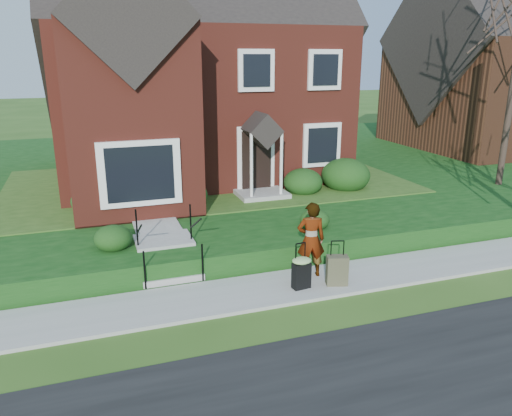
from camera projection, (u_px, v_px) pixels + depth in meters
name	position (u px, v px, depth m)	size (l,w,h in m)	color
ground	(291.00, 288.00, 11.32)	(120.00, 120.00, 0.00)	#2D5119
sidewalk	(291.00, 286.00, 11.30)	(60.00, 1.60, 0.08)	#9E9B93
terrace	(279.00, 166.00, 22.33)	(44.00, 20.00, 0.60)	#113B10
walkway	(149.00, 210.00, 14.88)	(1.20, 6.00, 0.06)	#9E9B93
main_house	(188.00, 50.00, 18.41)	(10.40, 10.20, 9.40)	maroon
neighbour_house	(505.00, 52.00, 24.71)	(9.40, 8.00, 9.20)	brown
front_steps	(167.00, 253.00, 12.07)	(1.40, 2.02, 1.50)	#9E9B93
foundation_shrubs	(266.00, 184.00, 16.01)	(9.89, 4.71, 1.18)	#153510
woman	(311.00, 239.00, 11.53)	(0.65, 0.43, 1.79)	#999999
suitcase_black	(301.00, 271.00, 11.01)	(0.48, 0.41, 1.05)	black
suitcase_olive	(337.00, 270.00, 11.21)	(0.53, 0.39, 1.03)	#4A4931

